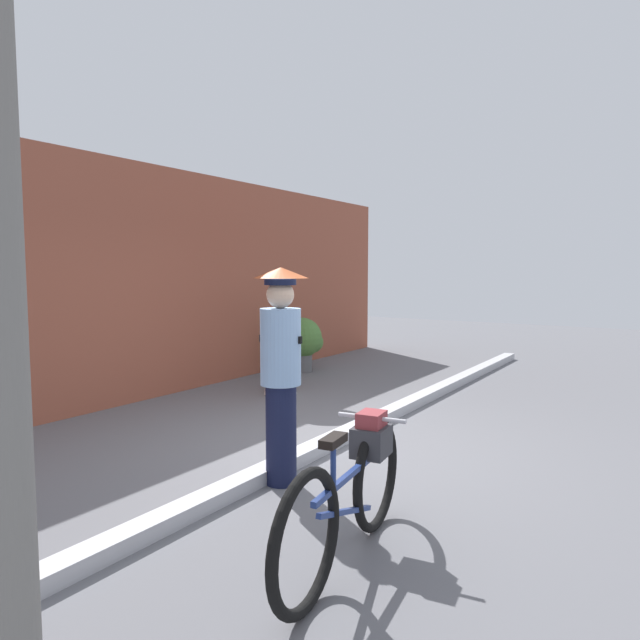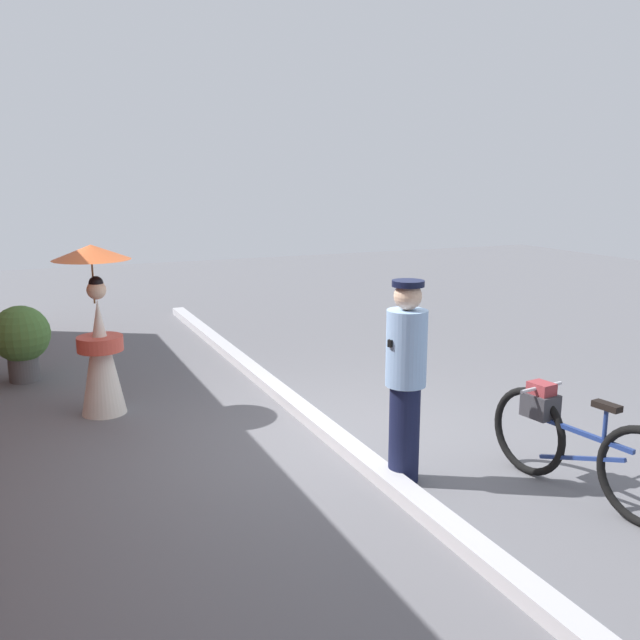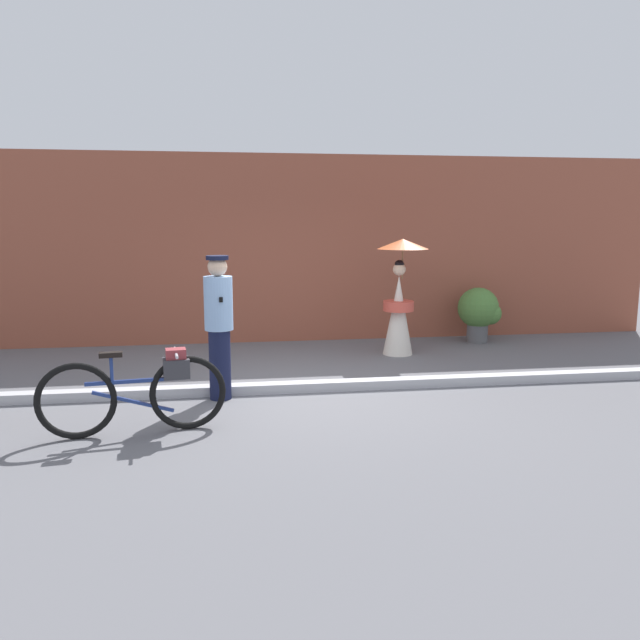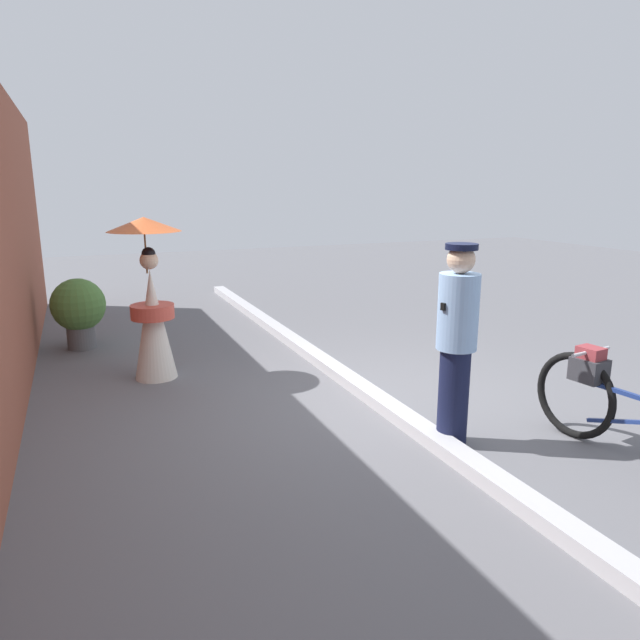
# 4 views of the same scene
# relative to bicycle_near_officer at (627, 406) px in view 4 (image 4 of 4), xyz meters

# --- Properties ---
(ground_plane) EXTENTS (30.00, 30.00, 0.00)m
(ground_plane) POSITION_rel_bicycle_near_officer_xyz_m (1.76, 1.29, -0.45)
(ground_plane) COLOR slate
(sidewalk_curb) EXTENTS (14.00, 0.20, 0.12)m
(sidewalk_curb) POSITION_rel_bicycle_near_officer_xyz_m (1.76, 1.29, -0.39)
(sidewalk_curb) COLOR #B2B2B7
(sidewalk_curb) RESTS_ON ground_plane
(bicycle_near_officer) EXTENTS (1.85, 0.48, 0.86)m
(bicycle_near_officer) POSITION_rel_bicycle_near_officer_xyz_m (0.00, 0.00, 0.00)
(bicycle_near_officer) COLOR black
(bicycle_near_officer) RESTS_ON ground_plane
(person_officer) EXTENTS (0.34, 0.38, 1.73)m
(person_officer) POSITION_rel_bicycle_near_officer_xyz_m (0.78, 1.13, 0.48)
(person_officer) COLOR #141938
(person_officer) RESTS_ON ground_plane
(person_with_parasol) EXTENTS (0.82, 0.82, 1.85)m
(person_with_parasol) POSITION_rel_bicycle_near_officer_xyz_m (3.60, 3.26, 0.49)
(person_with_parasol) COLOR silver
(person_with_parasol) RESTS_ON ground_plane
(potted_plant_by_door) EXTENTS (0.74, 0.72, 0.97)m
(potted_plant_by_door) POSITION_rel_bicycle_near_officer_xyz_m (5.28, 4.02, 0.11)
(potted_plant_by_door) COLOR #59595B
(potted_plant_by_door) RESTS_ON ground_plane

